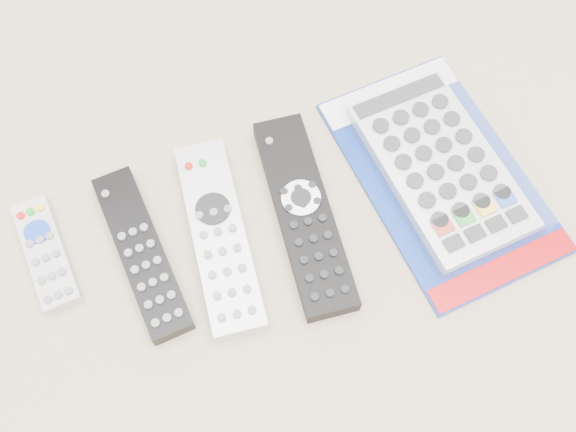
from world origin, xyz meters
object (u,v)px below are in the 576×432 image
object	(u,v)px
remote_small_grey	(46,254)
remote_silver_dvd	(219,236)
remote_large_black	(304,213)
jumbo_remote_packaged	(441,166)
remote_slim_black	(142,253)

from	to	relation	value
remote_small_grey	remote_silver_dvd	xyz separation A→B (m)	(0.18, -0.05, 0.00)
remote_large_black	jumbo_remote_packaged	distance (m)	0.17
jumbo_remote_packaged	remote_silver_dvd	bearing A→B (deg)	173.80
remote_slim_black	remote_large_black	distance (m)	0.18
remote_small_grey	remote_large_black	distance (m)	0.28
remote_small_grey	jumbo_remote_packaged	bearing A→B (deg)	-11.69
remote_small_grey	remote_silver_dvd	distance (m)	0.19
remote_small_grey	remote_large_black	world-z (taller)	remote_large_black
remote_slim_black	jumbo_remote_packaged	distance (m)	0.35
remote_small_grey	remote_large_black	bearing A→B (deg)	-15.64
remote_large_black	jumbo_remote_packaged	size ratio (longest dim) A/B	0.81
remote_small_grey	jumbo_remote_packaged	world-z (taller)	jumbo_remote_packaged
jumbo_remote_packaged	remote_large_black	bearing A→B (deg)	175.17
remote_silver_dvd	remote_large_black	xyz separation A→B (m)	(0.10, -0.01, 0.00)
remote_small_grey	remote_large_black	size ratio (longest dim) A/B	0.55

